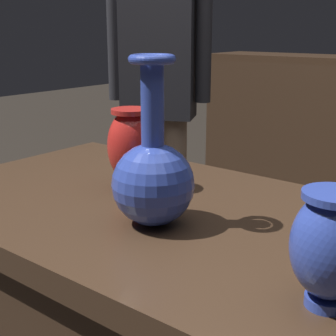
# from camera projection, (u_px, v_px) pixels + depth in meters

# --- Properties ---
(vase_centerpiece) EXTENTS (0.15, 0.15, 0.31)m
(vase_centerpiece) POSITION_uv_depth(u_px,v_px,m) (153.00, 176.00, 0.90)
(vase_centerpiece) COLOR #2D429E
(vase_centerpiece) RESTS_ON display_plinth
(vase_tall_behind) EXTENTS (0.11, 0.11, 0.16)m
(vase_tall_behind) POSITION_uv_depth(u_px,v_px,m) (331.00, 246.00, 0.63)
(vase_tall_behind) COLOR #2D429E
(vase_tall_behind) RESTS_ON display_plinth
(vase_left_accent) EXTENTS (0.11, 0.11, 0.18)m
(vase_left_accent) POSITION_uv_depth(u_px,v_px,m) (131.00, 146.00, 1.11)
(vase_left_accent) COLOR red
(vase_left_accent) RESTS_ON display_plinth
(visitor_near_left) EXTENTS (0.43, 0.30, 1.54)m
(visitor_near_left) POSITION_uv_depth(u_px,v_px,m) (159.00, 86.00, 2.23)
(visitor_near_left) COLOR #846B56
(visitor_near_left) RESTS_ON ground_plane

